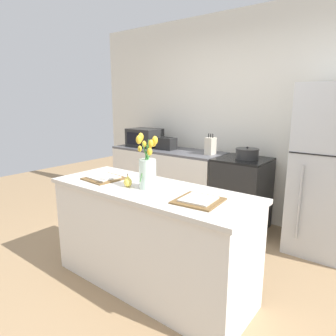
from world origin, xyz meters
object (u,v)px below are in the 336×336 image
toaster (166,143)px  knife_block (210,146)px  microwave (145,138)px  flower_vase (147,169)px  stove_range (241,194)px  pear_figurine (128,182)px  plate_setting_left (104,178)px  refrigerator (331,172)px  cooking_pot (247,154)px  plate_setting_right (198,200)px

toaster → knife_block: knife_block is taller
toaster → microwave: bearing=177.1°
flower_vase → microwave: (-1.50, 1.62, -0.02)m
toaster → stove_range: bearing=1.1°
pear_figurine → plate_setting_left: size_ratio=0.34×
pear_figurine → plate_setting_left: bearing=172.9°
refrigerator → plate_setting_left: bearing=-133.3°
cooking_pot → microwave: 1.64m
stove_range → plate_setting_left: size_ratio=2.69×
plate_setting_right → cooking_pot: (-0.36, 1.66, 0.06)m
plate_setting_left → toaster: bearing=109.0°
refrigerator → microwave: (-2.55, -0.00, 0.16)m
flower_vase → toaster: bearing=123.6°
refrigerator → plate_setting_right: size_ratio=5.25×
flower_vase → refrigerator: bearing=57.0°
plate_setting_left → knife_block: knife_block is taller
flower_vase → knife_block: flower_vase is taller
plate_setting_left → cooking_pot: bearing=68.9°
cooking_pot → refrigerator: bearing=-1.1°
plate_setting_right → toaster: bearing=133.9°
flower_vase → toaster: size_ratio=1.61×
refrigerator → flower_vase: bearing=-123.0°
toaster → flower_vase: bearing=-56.4°
flower_vase → cooking_pot: size_ratio=1.62×
refrigerator → cooking_pot: refrigerator is taller
stove_range → cooking_pot: (0.04, 0.02, 0.51)m
cooking_pot → plate_setting_right: bearing=-77.7°
stove_range → pear_figurine: (-0.25, -1.69, 0.48)m
stove_range → cooking_pot: bearing=25.8°
microwave → knife_block: bearing=0.1°
stove_range → plate_setting_left: (-0.60, -1.65, 0.45)m
plate_setting_left → microwave: (-1.00, 1.64, 0.13)m
pear_figurine → microwave: 2.16m
stove_range → pear_figurine: pear_figurine is taller
flower_vase → plate_setting_right: flower_vase is taller
microwave → toaster: bearing=-2.9°
plate_setting_right → cooking_pot: bearing=102.3°
flower_vase → microwave: bearing=132.9°
plate_setting_right → toaster: toaster is taller
stove_range → toaster: size_ratio=3.20×
stove_range → knife_block: knife_block is taller
plate_setting_right → microwave: microwave is taller
stove_range → microwave: bearing=-180.0°
stove_range → knife_block: size_ratio=3.32×
plate_setting_left → toaster: size_ratio=1.19×
pear_figurine → knife_block: size_ratio=0.41×
plate_setting_right → cooking_pot: 1.70m
stove_range → refrigerator: bearing=0.0°
refrigerator → pear_figurine: 2.08m
plate_setting_left → knife_block: size_ratio=1.23×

